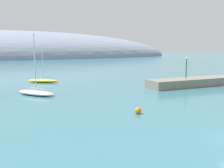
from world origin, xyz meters
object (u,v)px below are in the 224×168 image
at_px(mooring_buoy_orange, 138,111).
at_px(sailboat_yellow_end_of_line, 43,80).
at_px(sailboat_white_near_shore, 36,92).
at_px(harbor_lamp_post, 186,65).

bearing_deg(mooring_buoy_orange, sailboat_yellow_end_of_line, 100.62).
relative_size(sailboat_yellow_end_of_line, mooring_buoy_orange, 9.11).
bearing_deg(sailboat_white_near_shore, mooring_buoy_orange, 169.31).
relative_size(sailboat_white_near_shore, sailboat_yellow_end_of_line, 1.38).
xyz_separation_m(sailboat_white_near_shore, harbor_lamp_post, (28.93, -1.63, 3.69)).
distance_m(sailboat_white_near_shore, mooring_buoy_orange, 19.75).
height_order(sailboat_white_near_shore, sailboat_yellow_end_of_line, sailboat_white_near_shore).
distance_m(sailboat_yellow_end_of_line, harbor_lamp_post, 30.82).
bearing_deg(sailboat_yellow_end_of_line, harbor_lamp_post, 177.05).
xyz_separation_m(sailboat_yellow_end_of_line, mooring_buoy_orange, (6.12, -32.60, -0.05)).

